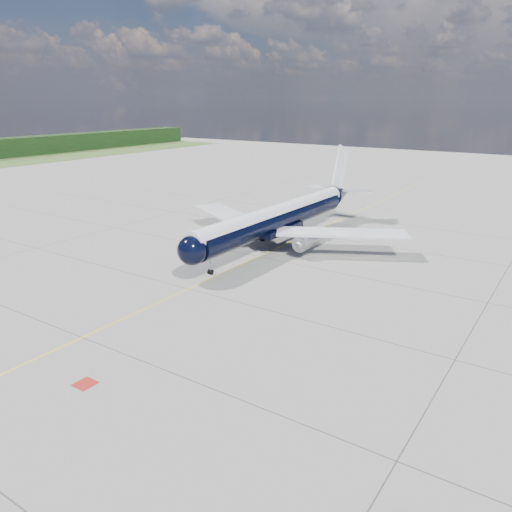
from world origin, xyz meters
name	(u,v)px	position (x,y,z in m)	size (l,w,h in m)	color
ground	(277,248)	(0.00, 30.00, 0.00)	(320.00, 320.00, 0.00)	gray
taxiway_centerline	(259,257)	(0.00, 25.00, 0.00)	(0.16, 160.00, 0.01)	yellow
red_marking	(85,384)	(6.80, -10.00, 0.00)	(1.60, 1.60, 0.01)	maroon
main_airliner	(281,217)	(-0.99, 32.52, 4.20)	(38.50, 46.73, 13.53)	black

